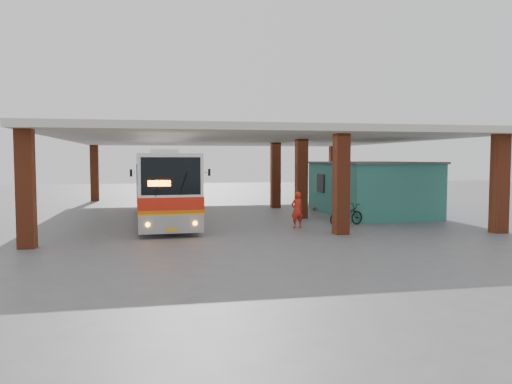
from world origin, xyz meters
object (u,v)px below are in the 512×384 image
object	(u,v)px
coach_bus	(163,186)
motorcycle	(346,215)
red_chair	(317,206)
pedestrian	(297,210)

from	to	relation	value
coach_bus	motorcycle	bearing A→B (deg)	-25.61
motorcycle	red_chair	xyz separation A→B (m)	(0.77, 6.76, -0.20)
pedestrian	red_chair	size ratio (longest dim) A/B	2.36
coach_bus	red_chair	xyz separation A→B (m)	(9.58, 2.94, -1.52)
coach_bus	motorcycle	size ratio (longest dim) A/B	6.41
motorcycle	red_chair	size ratio (longest dim) A/B	2.78
motorcycle	red_chair	distance (m)	6.80
motorcycle	coach_bus	bearing A→B (deg)	48.42
coach_bus	pedestrian	world-z (taller)	coach_bus
motorcycle	pedestrian	world-z (taller)	pedestrian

